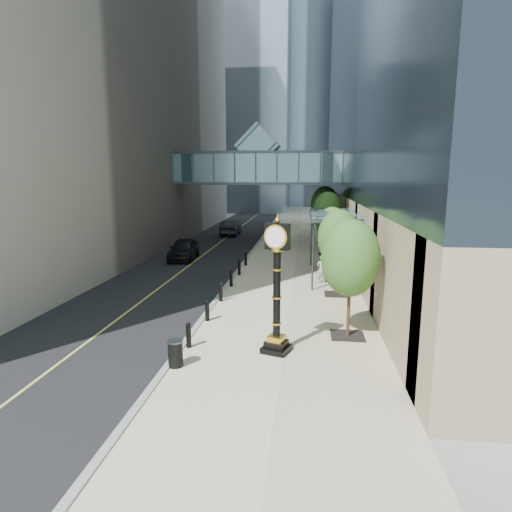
% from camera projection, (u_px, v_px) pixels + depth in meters
% --- Properties ---
extents(ground, '(320.00, 320.00, 0.00)m').
position_uv_depth(ground, '(254.00, 363.00, 15.49)').
color(ground, gray).
rests_on(ground, ground).
extents(road, '(8.00, 180.00, 0.02)m').
position_uv_depth(road, '(238.00, 229.00, 55.36)').
color(road, black).
rests_on(road, ground).
extents(sidewalk, '(8.00, 180.00, 0.06)m').
position_uv_depth(sidewalk, '(300.00, 230.00, 54.44)').
color(sidewalk, '#C0B594').
rests_on(sidewalk, ground).
extents(curb, '(0.25, 180.00, 0.07)m').
position_uv_depth(curb, '(268.00, 229.00, 54.89)').
color(curb, gray).
rests_on(curb, ground).
extents(midrise_left, '(20.00, 58.00, 40.00)m').
position_uv_depth(midrise_left, '(57.00, 27.00, 38.68)').
color(midrise_left, '#BBAD93').
rests_on(midrise_left, ground).
extents(distant_tower_a, '(24.00, 22.00, 78.00)m').
position_uv_depth(distant_tower_a, '(229.00, 9.00, 83.26)').
color(distant_tower_a, '#95A3BC').
rests_on(distant_tower_a, ground).
extents(distant_tower_b, '(26.00, 24.00, 90.00)m').
position_uv_depth(distant_tower_b, '(342.00, 9.00, 99.08)').
color(distant_tower_b, '#95A3BC').
rests_on(distant_tower_b, ground).
extents(distant_tower_c, '(22.00, 22.00, 65.00)m').
position_uv_depth(distant_tower_c, '(283.00, 89.00, 127.48)').
color(distant_tower_c, '#95A3BC').
rests_on(distant_tower_c, ground).
extents(skywalk, '(17.00, 4.20, 5.80)m').
position_uv_depth(skywalk, '(258.00, 166.00, 41.78)').
color(skywalk, slate).
rests_on(skywalk, ground).
extents(entrance_canopy, '(3.00, 8.00, 4.38)m').
position_uv_depth(entrance_canopy, '(332.00, 215.00, 28.00)').
color(entrance_canopy, '#383F44').
rests_on(entrance_canopy, ground).
extents(bollard_row, '(0.20, 16.20, 0.90)m').
position_uv_depth(bollard_row, '(226.00, 286.00, 24.50)').
color(bollard_row, black).
rests_on(bollard_row, sidewalk).
extents(street_trees, '(2.77, 28.59, 5.70)m').
position_uv_depth(street_trees, '(331.00, 219.00, 31.70)').
color(street_trees, black).
rests_on(street_trees, sidewalk).
extents(street_clock, '(1.23, 1.23, 5.15)m').
position_uv_depth(street_clock, '(277.00, 295.00, 15.96)').
color(street_clock, black).
rests_on(street_clock, sidewalk).
extents(trash_bin, '(0.53, 0.53, 0.90)m').
position_uv_depth(trash_bin, '(175.00, 354.00, 15.01)').
color(trash_bin, black).
rests_on(trash_bin, sidewalk).
extents(pedestrian, '(0.67, 0.48, 1.73)m').
position_uv_depth(pedestrian, '(322.00, 269.00, 26.98)').
color(pedestrian, '#ADA99F').
rests_on(pedestrian, sidewalk).
extents(car_near, '(2.42, 5.15, 1.70)m').
position_uv_depth(car_near, '(184.00, 249.00, 34.84)').
color(car_near, black).
rests_on(car_near, road).
extents(car_far, '(1.80, 5.13, 1.69)m').
position_uv_depth(car_far, '(231.00, 228.00, 49.64)').
color(car_far, black).
rests_on(car_far, road).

